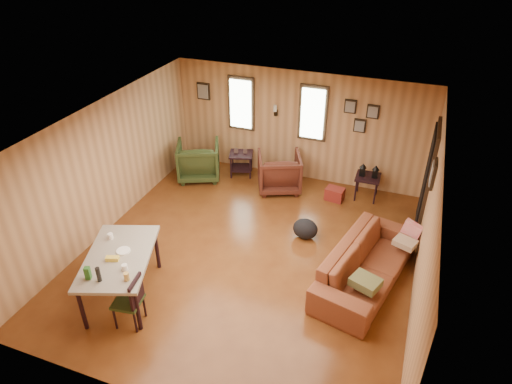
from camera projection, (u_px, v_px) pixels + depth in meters
room at (263, 190)px, 7.49m from camera, size 5.54×6.04×2.44m
sofa at (368, 259)px, 7.15m from camera, size 1.21×2.46×0.93m
recliner_brown at (279, 170)px, 9.63m from camera, size 1.12×1.09×0.90m
recliner_green at (198, 159)px, 10.06m from camera, size 1.16×1.13×0.92m
end_table at (241, 160)px, 10.21m from camera, size 0.62×0.59×0.65m
side_table at (368, 175)px, 9.27m from camera, size 0.50×0.50×0.78m
cooler at (335, 194)px, 9.41m from camera, size 0.40×0.31×0.26m
backpack at (305, 229)px, 8.27m from camera, size 0.55×0.48×0.39m
sofa_pillows at (388, 258)px, 7.10m from camera, size 0.97×1.77×0.36m
dining_table at (118, 260)px, 6.73m from camera, size 1.39×1.76×1.01m
dining_chair at (131, 299)px, 6.38m from camera, size 0.43×0.43×0.84m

